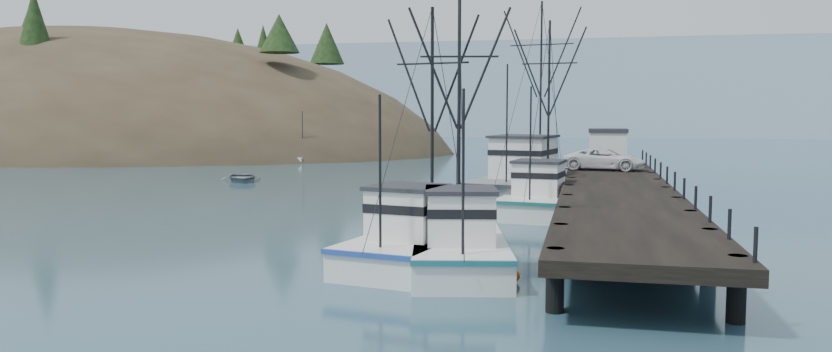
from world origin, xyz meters
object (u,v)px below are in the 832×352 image
at_px(trawler_mid, 423,242).
at_px(motorboat, 242,181).
at_px(work_vessel, 533,183).
at_px(pier_shed, 608,146).
at_px(pier, 617,191).
at_px(trawler_far, 544,199).
at_px(pickup_truck, 605,159).
at_px(trawler_near, 459,246).

bearing_deg(trawler_mid, motorboat, 126.88).
xyz_separation_m(work_vessel, pier_shed, (5.19, 9.56, 2.19)).
bearing_deg(work_vessel, pier, -58.16).
relative_size(trawler_far, pier_shed, 3.77).
relative_size(trawler_far, pickup_truck, 2.16).
distance_m(trawler_mid, trawler_far, 16.80).
distance_m(trawler_mid, pickup_truck, 26.23).
height_order(trawler_far, pier_shed, trawler_far).
xyz_separation_m(pier, motorboat, (-31.30, 17.33, -1.69)).
relative_size(pier, pier_shed, 13.75).
bearing_deg(pier, pier_shed, 90.16).
bearing_deg(pickup_truck, trawler_mid, 171.73).
bearing_deg(trawler_near, trawler_mid, 160.01).
bearing_deg(trawler_mid, work_vessel, 82.33).
distance_m(trawler_near, trawler_mid, 1.72).
bearing_deg(motorboat, pickup_truck, -39.93).
xyz_separation_m(trawler_far, pier_shed, (4.14, 15.15, 2.60)).
distance_m(trawler_near, pier_shed, 32.82).
height_order(trawler_near, trawler_mid, trawler_near).
relative_size(pier, motorboat, 8.75).
bearing_deg(motorboat, pier, -58.22).
relative_size(trawler_far, motorboat, 2.40).
distance_m(trawler_far, motorboat, 30.75).
relative_size(pier_shed, motorboat, 0.64).
bearing_deg(trawler_near, motorboat, 128.23).
relative_size(pier, trawler_far, 3.64).
bearing_deg(pickup_truck, motorboat, 88.34).
bearing_deg(pier_shed, pickup_truck, -93.22).
xyz_separation_m(pickup_truck, motorboat, (-30.88, 5.83, -2.78)).
xyz_separation_m(trawler_near, pier_shed, (6.52, 32.06, 2.60)).
relative_size(trawler_mid, pickup_truck, 1.94).
distance_m(trawler_near, trawler_far, 17.07).
relative_size(trawler_near, trawler_far, 0.92).
xyz_separation_m(trawler_far, pickup_truck, (3.77, 8.66, 1.96)).
relative_size(pier_shed, pickup_truck, 0.57).
height_order(trawler_near, motorboat, trawler_near).
distance_m(pier, pickup_truck, 11.56).
bearing_deg(motorboat, trawler_mid, -82.37).
relative_size(work_vessel, pier_shed, 5.39).
bearing_deg(pier_shed, trawler_mid, -104.51).
distance_m(trawler_far, work_vessel, 5.71).
bearing_deg(trawler_mid, trawler_far, 76.21).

